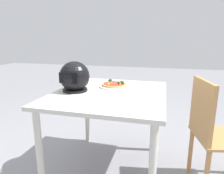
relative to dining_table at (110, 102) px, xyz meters
The scene contains 6 objects.
ground_plane 0.67m from the dining_table, ahead, with size 14.00×14.00×0.00m, color gray.
dining_table is the anchor object (origin of this frame).
pizza_plate 0.21m from the dining_table, 87.03° to the right, with size 0.28×0.28×0.01m, color white.
pizza 0.22m from the dining_table, 87.79° to the right, with size 0.23×0.23×0.05m.
motorcycle_helmet 0.37m from the dining_table, ahead, with size 0.26×0.26×0.26m.
chair_side 0.84m from the dining_table, behind, with size 0.48×0.48×0.90m.
Camera 1 is at (-0.43, 1.57, 1.19)m, focal length 31.88 mm.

